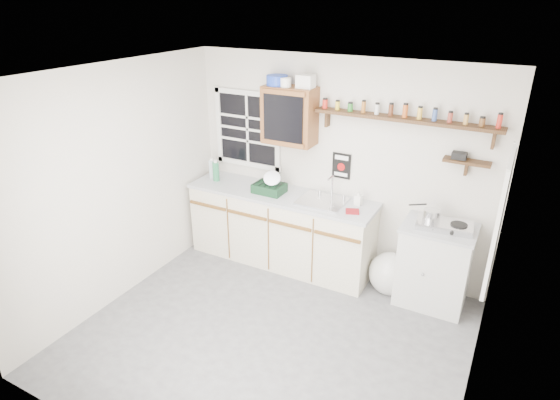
{
  "coord_description": "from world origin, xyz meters",
  "views": [
    {
      "loc": [
        1.82,
        -3.19,
        3.08
      ],
      "look_at": [
        -0.19,
        0.55,
        1.21
      ],
      "focal_mm": 30.0,
      "sensor_mm": 36.0,
      "label": 1
    }
  ],
  "objects_px": {
    "main_cabinet": "(281,228)",
    "hotplate": "(444,225)",
    "upper_cabinet": "(289,116)",
    "dish_rack": "(270,186)",
    "right_cabinet": "(434,265)",
    "spice_shelf": "(404,118)"
  },
  "relations": [
    {
      "from": "right_cabinet",
      "to": "spice_shelf",
      "type": "height_order",
      "value": "spice_shelf"
    },
    {
      "from": "main_cabinet",
      "to": "right_cabinet",
      "type": "relative_size",
      "value": 2.54
    },
    {
      "from": "upper_cabinet",
      "to": "dish_rack",
      "type": "height_order",
      "value": "upper_cabinet"
    },
    {
      "from": "main_cabinet",
      "to": "dish_rack",
      "type": "distance_m",
      "value": 0.56
    },
    {
      "from": "right_cabinet",
      "to": "dish_rack",
      "type": "distance_m",
      "value": 2.03
    },
    {
      "from": "main_cabinet",
      "to": "upper_cabinet",
      "type": "relative_size",
      "value": 3.55
    },
    {
      "from": "spice_shelf",
      "to": "dish_rack",
      "type": "bearing_deg",
      "value": -170.06
    },
    {
      "from": "spice_shelf",
      "to": "dish_rack",
      "type": "height_order",
      "value": "spice_shelf"
    },
    {
      "from": "right_cabinet",
      "to": "hotplate",
      "type": "xyz_separation_m",
      "value": [
        0.04,
        -0.02,
        0.49
      ]
    },
    {
      "from": "spice_shelf",
      "to": "dish_rack",
      "type": "relative_size",
      "value": 5.31
    },
    {
      "from": "spice_shelf",
      "to": "right_cabinet",
      "type": "bearing_deg",
      "value": -19.62
    },
    {
      "from": "dish_rack",
      "to": "hotplate",
      "type": "bearing_deg",
      "value": 1.51
    },
    {
      "from": "dish_rack",
      "to": "hotplate",
      "type": "relative_size",
      "value": 0.63
    },
    {
      "from": "main_cabinet",
      "to": "upper_cabinet",
      "type": "bearing_deg",
      "value": 76.32
    },
    {
      "from": "right_cabinet",
      "to": "hotplate",
      "type": "bearing_deg",
      "value": -26.68
    },
    {
      "from": "right_cabinet",
      "to": "spice_shelf",
      "type": "bearing_deg",
      "value": 160.38
    },
    {
      "from": "main_cabinet",
      "to": "hotplate",
      "type": "height_order",
      "value": "hotplate"
    },
    {
      "from": "right_cabinet",
      "to": "upper_cabinet",
      "type": "xyz_separation_m",
      "value": [
        -1.8,
        0.12,
        1.37
      ]
    },
    {
      "from": "right_cabinet",
      "to": "hotplate",
      "type": "relative_size",
      "value": 1.59
    },
    {
      "from": "right_cabinet",
      "to": "spice_shelf",
      "type": "xyz_separation_m",
      "value": [
        -0.53,
        0.19,
        1.48
      ]
    },
    {
      "from": "upper_cabinet",
      "to": "right_cabinet",
      "type": "bearing_deg",
      "value": -3.76
    },
    {
      "from": "dish_rack",
      "to": "main_cabinet",
      "type": "bearing_deg",
      "value": 17.64
    }
  ]
}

